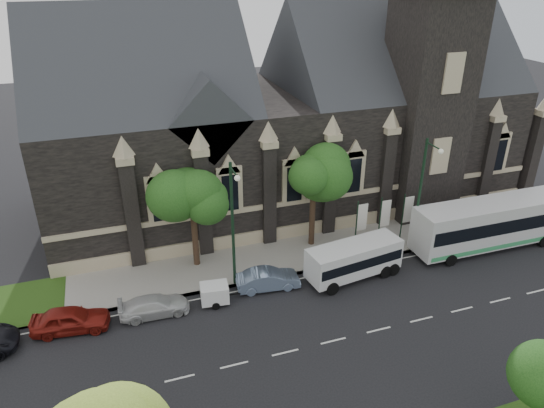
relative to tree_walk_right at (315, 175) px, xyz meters
name	(u,v)px	position (x,y,z in m)	size (l,w,h in m)	color
ground	(333,341)	(-3.21, -10.71, -5.82)	(160.00, 160.00, 0.00)	black
sidewalk	(279,257)	(-3.21, -1.21, -5.74)	(80.00, 5.00, 0.15)	gray
museum	(300,113)	(1.90, 8.07, 2.35)	(40.00, 17.70, 29.90)	black
tree_walk_right	(315,175)	(0.00, 0.00, 0.00)	(4.08, 4.08, 7.80)	black
tree_walk_left	(194,193)	(-9.01, -0.01, -0.08)	(3.91, 3.91, 7.64)	black
street_lamp_near	(422,191)	(6.79, -3.62, -0.71)	(0.36, 1.88, 9.00)	black
street_lamp_mid	(233,220)	(-7.21, -3.62, -0.71)	(0.36, 1.88, 9.00)	black
banner_flag_left	(360,220)	(3.08, -1.71, -3.43)	(0.90, 0.10, 4.00)	black
banner_flag_center	(383,216)	(5.08, -1.71, -3.43)	(0.90, 0.10, 4.00)	black
banner_flag_right	(406,212)	(7.08, -1.71, -3.43)	(0.90, 0.10, 4.00)	black
tour_coach	(494,223)	(12.86, -4.83, -3.74)	(13.12, 3.07, 3.82)	silver
shuttle_bus	(354,258)	(0.87, -5.18, -4.30)	(7.00, 3.19, 2.61)	silver
box_trailer	(214,293)	(-8.97, -4.97, -5.04)	(2.63, 1.55, 1.37)	white
sedan	(268,279)	(-5.18, -4.51, -5.11)	(1.49, 4.28, 1.41)	#798FAF
car_far_red	(70,320)	(-17.70, -4.75, -5.05)	(1.81, 4.51, 1.54)	maroon
car_far_white	(154,306)	(-12.78, -4.85, -5.19)	(1.76, 4.32, 1.25)	silver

